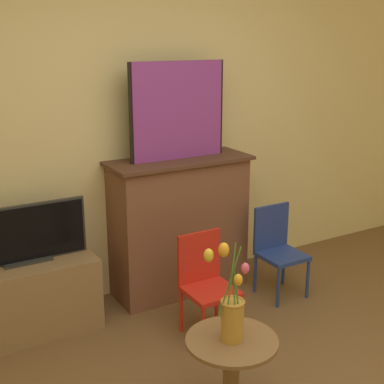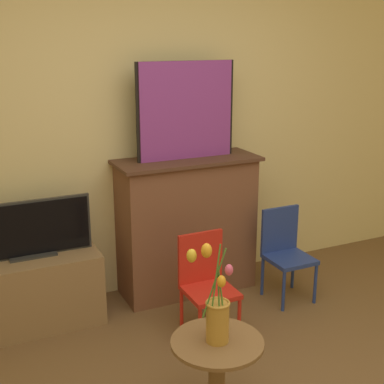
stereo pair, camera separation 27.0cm
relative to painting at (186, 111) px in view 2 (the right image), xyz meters
name	(u,v)px [view 2 (the right image)]	position (x,y,z in m)	size (l,w,h in m)	color
wall_back	(139,113)	(-0.28, 0.22, -0.03)	(8.00, 0.06, 2.70)	beige
fireplace_mantel	(187,224)	(0.00, -0.01, -0.85)	(1.06, 0.43, 1.04)	brown
painting	(186,111)	(0.00, 0.00, 0.00)	(0.75, 0.03, 0.69)	black
tv_stand	(36,290)	(-1.14, -0.05, -1.13)	(0.84, 0.43, 0.49)	olive
tv_monitor	(30,230)	(-1.14, -0.04, -0.70)	(0.79, 0.12, 0.38)	#2D2D2D
chair_red	(206,280)	(-0.16, -0.64, -1.00)	(0.31, 0.31, 0.68)	red
chair_blue	(285,249)	(0.61, -0.42, -1.00)	(0.31, 0.31, 0.68)	navy
side_table	(217,369)	(-0.49, -1.44, -1.07)	(0.46, 0.46, 0.47)	brown
vase_tulips	(216,312)	(-0.50, -1.44, -0.75)	(0.22, 0.14, 0.53)	#B78433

